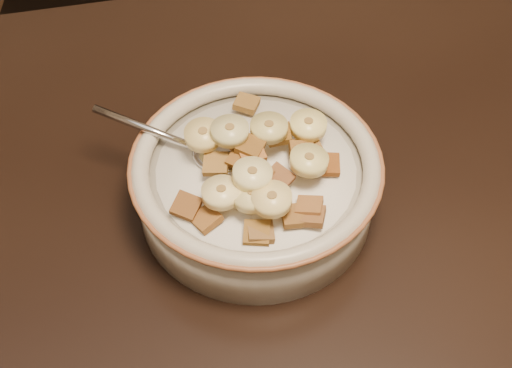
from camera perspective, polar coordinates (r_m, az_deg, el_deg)
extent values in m
cube|color=black|center=(1.31, -12.19, 12.19)|extent=(0.49, 0.49, 0.91)
cylinder|color=#B4AD9D|center=(0.61, 0.00, -0.36)|extent=(0.20, 0.20, 0.05)
cylinder|color=white|center=(0.59, 0.00, 1.13)|extent=(0.17, 0.17, 0.00)
ellipsoid|color=#BABAC0|center=(0.59, -2.92, 2.19)|extent=(0.06, 0.06, 0.01)
cube|color=#9D6424|center=(0.59, 3.70, 2.79)|extent=(0.02, 0.02, 0.01)
cube|color=brown|center=(0.59, 3.70, 2.56)|extent=(0.02, 0.02, 0.01)
cube|color=brown|center=(0.56, 1.80, 0.46)|extent=(0.03, 0.03, 0.01)
cube|color=brown|center=(0.55, -4.01, -2.82)|extent=(0.03, 0.03, 0.01)
cube|color=brown|center=(0.59, 5.72, 1.58)|extent=(0.02, 0.03, 0.01)
cube|color=#975B2A|center=(0.56, 0.16, 0.55)|extent=(0.03, 0.03, 0.01)
cube|color=brown|center=(0.54, 0.05, -3.94)|extent=(0.03, 0.03, 0.01)
cube|color=brown|center=(0.55, 3.12, -2.55)|extent=(0.02, 0.02, 0.01)
cube|color=brown|center=(0.57, -0.44, 3.02)|extent=(0.03, 0.03, 0.01)
cube|color=brown|center=(0.55, 4.46, -2.56)|extent=(0.03, 0.03, 0.01)
cube|color=#9C581F|center=(0.57, -0.38, 2.57)|extent=(0.02, 0.02, 0.01)
cube|color=olive|center=(0.54, 0.36, -3.83)|extent=(0.02, 0.02, 0.01)
cube|color=olive|center=(0.58, 4.59, 1.76)|extent=(0.03, 0.03, 0.01)
cube|color=brown|center=(0.61, 4.45, 4.49)|extent=(0.03, 0.03, 0.01)
cube|color=#985A29|center=(0.58, -1.40, 3.48)|extent=(0.02, 0.02, 0.01)
cube|color=brown|center=(0.63, -0.76, 6.47)|extent=(0.03, 0.03, 0.01)
cube|color=brown|center=(0.56, 4.28, -1.80)|extent=(0.03, 0.03, 0.01)
cube|color=olive|center=(0.57, -3.23, 1.61)|extent=(0.03, 0.03, 0.01)
cube|color=brown|center=(0.57, -1.13, 2.06)|extent=(0.03, 0.03, 0.01)
cube|color=brown|center=(0.60, 1.88, 3.98)|extent=(0.02, 0.02, 0.01)
cube|color=olive|center=(0.61, -2.07, 4.42)|extent=(0.02, 0.02, 0.01)
cube|color=brown|center=(0.59, 4.49, 2.44)|extent=(0.02, 0.02, 0.01)
cube|color=brown|center=(0.56, -5.61, -1.77)|extent=(0.03, 0.03, 0.01)
cylinder|color=#CDC275|center=(0.58, 1.05, 4.51)|extent=(0.04, 0.04, 0.01)
cylinder|color=#F2E294|center=(0.55, -0.29, 0.76)|extent=(0.04, 0.04, 0.01)
cylinder|color=#FFE585|center=(0.54, 1.28, -1.22)|extent=(0.04, 0.04, 0.01)
cylinder|color=#FFE19F|center=(0.55, -2.78, -0.69)|extent=(0.04, 0.04, 0.01)
cylinder|color=#F6EB89|center=(0.60, 4.20, 4.73)|extent=(0.03, 0.03, 0.01)
cylinder|color=#DAC66F|center=(0.58, -4.25, 3.94)|extent=(0.04, 0.04, 0.01)
cylinder|color=#DDCA7C|center=(0.55, -0.30, -0.91)|extent=(0.04, 0.04, 0.01)
cylinder|color=#CEC57C|center=(0.57, 4.26, 1.89)|extent=(0.04, 0.03, 0.01)
cylinder|color=beige|center=(0.57, -2.10, 4.26)|extent=(0.03, 0.03, 0.01)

